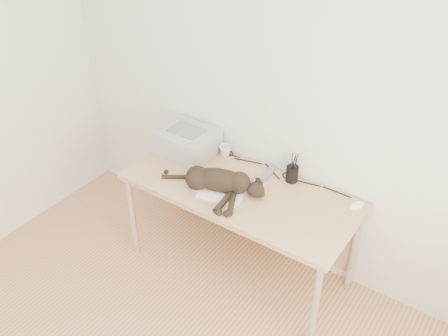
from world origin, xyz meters
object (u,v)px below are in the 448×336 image
Objects in this scene: printer at (187,141)px; pen_cup at (292,174)px; mouse at (357,204)px; mug at (225,151)px; cat at (216,181)px; desk at (246,198)px.

printer is 0.82m from pen_cup.
mug is at bearing -157.32° from mouse.
desk is at bearing 39.68° from cat.
desk is at bearing -32.11° from mug.
mug is 0.55m from pen_cup.
cat is 0.43m from mug.
mug is at bearing 147.89° from desk.
mug is at bearing 98.16° from cat.
mouse is (0.47, -0.01, -0.04)m from pen_cup.
desk is 0.40m from mug.
cat is (0.45, -0.26, -0.02)m from printer.
mouse is (0.84, 0.37, -0.05)m from cat.
mouse is (0.72, 0.18, 0.15)m from desk.
cat is 8.11× the size of mug.
printer reaches higher than cat.
mug is (-0.31, 0.19, 0.18)m from desk.
cat is at bearing -63.48° from mug.
mug is at bearing 24.78° from printer.
desk is 0.62m from printer.
cat is (-0.12, -0.19, 0.21)m from desk.
mouse reaches higher than desk.
mouse is at bearing 5.21° from cat.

